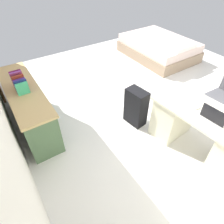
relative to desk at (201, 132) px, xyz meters
The scene contains 10 objects.
ground_plane 1.46m from the desk, 11.14° to the right, with size 6.08×6.08×0.00m, color silver.
desk is the anchor object (origin of this frame).
office_chair 0.92m from the desk, 74.55° to the right, with size 0.52×0.52×0.94m.
credenza 2.70m from the desk, 44.36° to the left, with size 1.80×0.48×0.73m.
bed 3.25m from the desk, 33.33° to the right, with size 1.91×1.41×0.58m.
suitcase_black 1.06m from the desk, 21.06° to the left, with size 0.36×0.22×0.66m, color black.
laptop 0.41m from the desk, 153.65° to the left, with size 0.33×0.24×0.21m.
computer_mouse 0.40m from the desk, 10.34° to the left, with size 0.06×0.10×0.03m, color white.
book_row 2.74m from the desk, 44.36° to the left, with size 0.35×0.17×0.23m.
figurine_small 3.04m from the desk, 38.74° to the left, with size 0.08×0.08×0.11m, color #4C7FBF.
Camera 1 is at (-2.29, 2.38, 2.42)m, focal length 31.56 mm.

